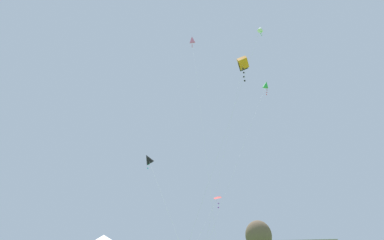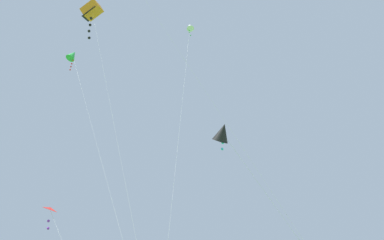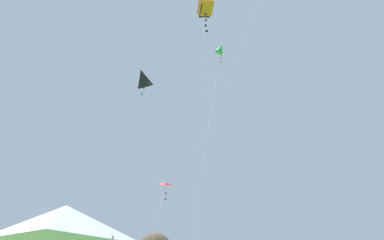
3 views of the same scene
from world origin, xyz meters
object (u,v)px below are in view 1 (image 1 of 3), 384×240
kite_pink_diamond_1 (192,40)px  kite_green_diamond_3 (266,85)px  kite_orange_box_0 (243,63)px  kite_red_delta_4 (217,198)px  kite_white_diamond_5 (260,30)px  kite_black_diamond_2 (148,159)px

kite_pink_diamond_1 → kite_green_diamond_3: 11.64m
kite_orange_box_0 → kite_red_delta_4: bearing=-146.8°
kite_orange_box_0 → kite_white_diamond_5: size_ratio=1.07×
kite_pink_diamond_1 → kite_green_diamond_3: (7.93, 6.67, -5.30)m
kite_black_diamond_2 → kite_red_delta_4: kite_black_diamond_2 is taller
kite_orange_box_0 → kite_red_delta_4: 17.95m
kite_red_delta_4 → kite_white_diamond_5: 18.28m
kite_orange_box_0 → kite_green_diamond_3: (2.12, 3.34, -1.94)m
kite_black_diamond_2 → kite_orange_box_0: bearing=67.3°
kite_orange_box_0 → kite_pink_diamond_1: 7.49m
kite_black_diamond_2 → kite_red_delta_4: bearing=79.5°
kite_orange_box_0 → kite_green_diamond_3: bearing=57.6°
kite_pink_diamond_1 → kite_black_diamond_2: bearing=-87.4°
kite_green_diamond_3 → kite_red_delta_4: (-5.53, -5.58, -15.55)m
kite_pink_diamond_1 → kite_white_diamond_5: 11.23m
kite_pink_diamond_1 → kite_red_delta_4: bearing=24.5°
kite_black_diamond_2 → kite_white_diamond_5: bearing=32.8°
kite_orange_box_0 → kite_green_diamond_3: size_ratio=1.09×
kite_green_diamond_3 → kite_white_diamond_5: 10.46m
kite_orange_box_0 → kite_pink_diamond_1: (-5.81, -3.32, 3.37)m
kite_green_diamond_3 → kite_red_delta_4: bearing=-134.8°
kite_pink_diamond_1 → kite_red_delta_4: size_ratio=3.48×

